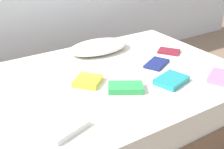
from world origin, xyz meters
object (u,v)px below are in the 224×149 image
(textbook_white, at_px, (64,127))
(bed, at_px, (115,102))
(textbook_teal, at_px, (171,80))
(textbook_navy, at_px, (157,64))
(textbook_maroon, at_px, (169,51))
(textbook_green, at_px, (126,88))
(pillow, at_px, (98,47))
(textbook_yellow, at_px, (88,81))
(textbook_pink, at_px, (220,77))

(textbook_white, bearing_deg, bed, 17.01)
(textbook_teal, height_order, textbook_navy, textbook_teal)
(textbook_maroon, distance_m, textbook_green, 0.83)
(pillow, xyz_separation_m, textbook_green, (-0.20, -0.73, -0.03))
(bed, xyz_separation_m, pillow, (0.13, 0.49, 0.30))
(textbook_green, bearing_deg, textbook_navy, 56.27)
(textbook_teal, bearing_deg, textbook_yellow, 132.86)
(bed, distance_m, textbook_white, 0.81)
(textbook_teal, distance_m, textbook_navy, 0.33)
(textbook_white, bearing_deg, textbook_teal, -11.36)
(textbook_green, bearing_deg, textbook_teal, 17.72)
(bed, xyz_separation_m, textbook_maroon, (0.67, 0.12, 0.26))
(textbook_teal, xyz_separation_m, textbook_green, (-0.36, 0.09, 0.00))
(textbook_teal, bearing_deg, textbook_pink, -39.90)
(bed, height_order, pillow, pillow)
(textbook_maroon, xyz_separation_m, textbook_white, (-1.30, -0.55, 0.01))
(pillow, height_order, textbook_navy, pillow)
(textbook_pink, height_order, textbook_maroon, textbook_pink)
(textbook_pink, relative_size, textbook_yellow, 1.20)
(pillow, xyz_separation_m, textbook_maroon, (0.55, -0.37, -0.04))
(bed, xyz_separation_m, textbook_white, (-0.63, -0.43, 0.27))
(pillow, xyz_separation_m, textbook_white, (-0.76, -0.92, -0.03))
(bed, distance_m, textbook_maroon, 0.73)
(textbook_pink, bearing_deg, textbook_white, 149.14)
(bed, bearing_deg, pillow, 75.39)
(bed, height_order, textbook_maroon, textbook_maroon)
(textbook_green, bearing_deg, bed, 104.85)
(textbook_teal, height_order, textbook_yellow, same)
(textbook_white, relative_size, textbook_navy, 1.01)
(pillow, relative_size, textbook_yellow, 3.09)
(textbook_maroon, height_order, textbook_navy, same)
(textbook_maroon, relative_size, textbook_yellow, 1.02)
(textbook_green, bearing_deg, pillow, 106.27)
(textbook_pink, bearing_deg, textbook_yellow, 123.25)
(pillow, bearing_deg, textbook_teal, -79.36)
(textbook_maroon, height_order, textbook_teal, textbook_teal)
(textbook_green, bearing_deg, textbook_maroon, 57.74)
(textbook_maroon, distance_m, textbook_yellow, 0.93)
(pillow, xyz_separation_m, textbook_navy, (0.27, -0.52, -0.04))
(textbook_teal, xyz_separation_m, textbook_navy, (0.12, 0.30, -0.01))
(textbook_maroon, bearing_deg, textbook_white, -102.44)
(textbook_white, xyz_separation_m, textbook_navy, (1.03, 0.40, -0.01))
(textbook_pink, relative_size, textbook_maroon, 1.18)
(bed, height_order, textbook_yellow, textbook_yellow)
(textbook_maroon, height_order, textbook_white, textbook_white)
(pillow, distance_m, textbook_white, 1.19)
(textbook_green, relative_size, textbook_yellow, 1.31)
(bed, relative_size, pillow, 3.42)
(bed, height_order, textbook_pink, textbook_pink)
(textbook_teal, relative_size, textbook_navy, 1.00)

